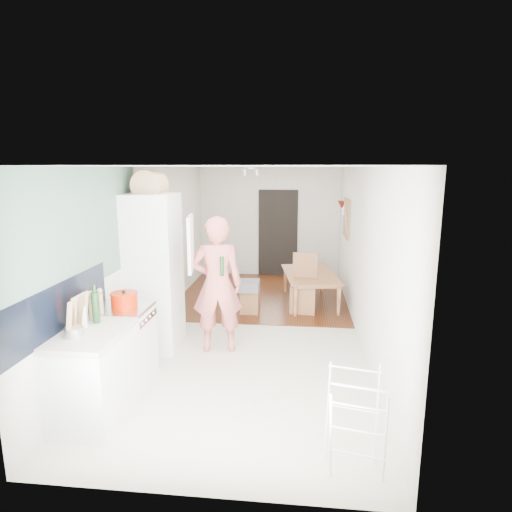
% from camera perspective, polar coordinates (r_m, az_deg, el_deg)
% --- Properties ---
extents(room_shell, '(3.20, 7.00, 2.50)m').
position_cam_1_polar(room_shell, '(6.44, -0.50, 0.63)').
color(room_shell, beige).
rests_on(room_shell, ground).
extents(floor, '(3.20, 7.00, 0.01)m').
position_cam_1_polar(floor, '(6.79, -0.48, -9.77)').
color(floor, beige).
rests_on(floor, ground).
extents(wood_floor_overlay, '(3.20, 3.30, 0.01)m').
position_cam_1_polar(wood_floor_overlay, '(8.53, 0.93, -5.21)').
color(wood_floor_overlay, '#552C11').
rests_on(wood_floor_overlay, room_shell).
extents(sage_wall_panel, '(0.02, 3.00, 1.30)m').
position_cam_1_polar(sage_wall_panel, '(4.91, -22.16, 3.39)').
color(sage_wall_panel, slate).
rests_on(sage_wall_panel, room_shell).
extents(tile_splashback, '(0.02, 1.90, 0.50)m').
position_cam_1_polar(tile_splashback, '(4.59, -24.64, -6.34)').
color(tile_splashback, black).
rests_on(tile_splashback, room_shell).
extents(doorway_recess, '(0.90, 0.04, 2.00)m').
position_cam_1_polar(doorway_recess, '(9.89, 2.95, 3.03)').
color(doorway_recess, black).
rests_on(doorway_recess, room_shell).
extents(base_cabinet, '(0.60, 0.90, 0.86)m').
position_cam_1_polar(base_cabinet, '(4.71, -20.79, -14.96)').
color(base_cabinet, white).
rests_on(base_cabinet, room_shell).
extents(worktop, '(0.62, 0.92, 0.06)m').
position_cam_1_polar(worktop, '(4.53, -21.21, -9.74)').
color(worktop, beige).
rests_on(worktop, room_shell).
extents(range_cooker, '(0.60, 0.60, 0.88)m').
position_cam_1_polar(range_cooker, '(5.32, -17.14, -11.45)').
color(range_cooker, white).
rests_on(range_cooker, room_shell).
extents(cooker_top, '(0.60, 0.60, 0.04)m').
position_cam_1_polar(cooker_top, '(5.17, -17.44, -6.74)').
color(cooker_top, silver).
rests_on(cooker_top, room_shell).
extents(fridge_housing, '(0.66, 0.66, 2.15)m').
position_cam_1_polar(fridge_housing, '(6.02, -13.47, -2.19)').
color(fridge_housing, white).
rests_on(fridge_housing, room_shell).
extents(fridge_door, '(0.14, 0.56, 0.70)m').
position_cam_1_polar(fridge_door, '(5.46, -8.70, 1.70)').
color(fridge_door, white).
rests_on(fridge_door, room_shell).
extents(fridge_interior, '(0.02, 0.52, 0.66)m').
position_cam_1_polar(fridge_interior, '(5.83, -10.81, 2.25)').
color(fridge_interior, white).
rests_on(fridge_interior, room_shell).
extents(pinboard, '(0.03, 0.90, 0.70)m').
position_cam_1_polar(pinboard, '(8.28, 12.00, 4.94)').
color(pinboard, tan).
rests_on(pinboard, room_shell).
extents(pinboard_frame, '(0.00, 0.94, 0.74)m').
position_cam_1_polar(pinboard_frame, '(8.28, 11.89, 4.95)').
color(pinboard_frame, '#A46E3E').
rests_on(pinboard_frame, room_shell).
extents(wall_sconce, '(0.18, 0.18, 0.16)m').
position_cam_1_polar(wall_sconce, '(8.90, 11.37, 6.72)').
color(wall_sconce, maroon).
rests_on(wall_sconce, room_shell).
extents(person, '(0.89, 0.67, 2.21)m').
position_cam_1_polar(person, '(5.76, -5.25, -2.22)').
color(person, '#D56963').
rests_on(person, floor).
extents(dining_table, '(0.97, 1.48, 0.48)m').
position_cam_1_polar(dining_table, '(8.05, 7.38, -4.60)').
color(dining_table, '#A46E3E').
rests_on(dining_table, floor).
extents(dining_chair, '(0.47, 0.47, 1.02)m').
position_cam_1_polar(dining_chair, '(7.49, 6.37, -3.69)').
color(dining_chair, '#A46E3E').
rests_on(dining_chair, floor).
extents(stool, '(0.33, 0.33, 0.42)m').
position_cam_1_polar(stool, '(7.47, -0.78, -6.08)').
color(stool, '#A46E3E').
rests_on(stool, floor).
extents(grey_drape, '(0.38, 0.38, 0.17)m').
position_cam_1_polar(grey_drape, '(7.36, -1.03, -3.97)').
color(grey_drape, gray).
rests_on(grey_drape, stool).
extents(drying_rack, '(0.51, 0.48, 0.86)m').
position_cam_1_polar(drying_rack, '(3.84, 13.06, -21.00)').
color(drying_rack, white).
rests_on(drying_rack, floor).
extents(bread_bin, '(0.46, 0.44, 0.22)m').
position_cam_1_polar(bread_bin, '(5.93, -13.96, 9.16)').
color(bread_bin, tan).
rests_on(bread_bin, fridge_housing).
extents(red_casserole, '(0.31, 0.31, 0.18)m').
position_cam_1_polar(red_casserole, '(5.11, -17.16, -5.65)').
color(red_casserole, red).
rests_on(red_casserole, cooker_top).
extents(steel_pan, '(0.21, 0.21, 0.09)m').
position_cam_1_polar(steel_pan, '(4.44, -23.10, -9.30)').
color(steel_pan, silver).
rests_on(steel_pan, worktop).
extents(held_bottle, '(0.05, 0.05, 0.25)m').
position_cam_1_polar(held_bottle, '(5.53, -4.57, -1.36)').
color(held_bottle, '#183B19').
rests_on(held_bottle, person).
extents(bottle_a, '(0.10, 0.10, 0.32)m').
position_cam_1_polar(bottle_a, '(4.70, -20.59, -6.45)').
color(bottle_a, '#183B19').
rests_on(bottle_a, worktop).
extents(bottle_b, '(0.08, 0.08, 0.27)m').
position_cam_1_polar(bottle_b, '(4.83, -20.70, -6.31)').
color(bottle_b, '#183B19').
rests_on(bottle_b, worktop).
extents(bottle_c, '(0.11, 0.11, 0.22)m').
position_cam_1_polar(bottle_c, '(4.64, -22.15, -7.47)').
color(bottle_c, silver).
rests_on(bottle_c, worktop).
extents(pepper_mill_front, '(0.07, 0.07, 0.25)m').
position_cam_1_polar(pepper_mill_front, '(4.81, -21.04, -6.56)').
color(pepper_mill_front, tan).
rests_on(pepper_mill_front, worktop).
extents(pepper_mill_back, '(0.07, 0.07, 0.23)m').
position_cam_1_polar(pepper_mill_back, '(4.98, -20.05, -5.99)').
color(pepper_mill_back, tan).
rests_on(pepper_mill_back, worktop).
extents(chopping_boards, '(0.05, 0.27, 0.37)m').
position_cam_1_polar(chopping_boards, '(4.50, -22.71, -7.09)').
color(chopping_boards, tan).
rests_on(chopping_boards, worktop).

